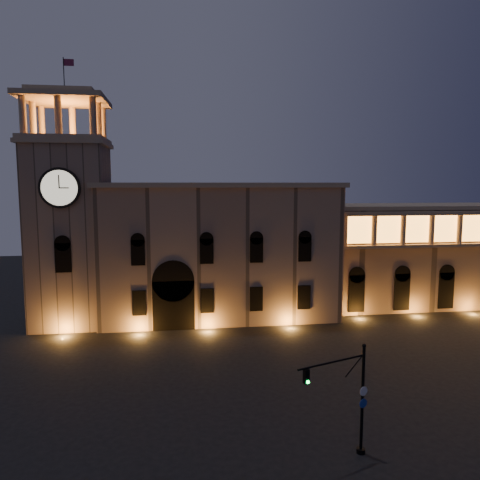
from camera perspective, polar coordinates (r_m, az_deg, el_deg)
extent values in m
plane|color=black|center=(43.38, 3.05, -16.88)|extent=(160.00, 160.00, 0.00)
cube|color=#8E725C|center=(61.88, -2.61, -1.46)|extent=(30.00, 12.00, 17.00)
cube|color=#9E886D|center=(61.22, -2.65, 6.72)|extent=(30.80, 12.80, 0.60)
cube|color=black|center=(57.41, -8.10, -7.79)|extent=(5.00, 1.40, 6.00)
cylinder|color=black|center=(56.73, -8.15, -4.85)|extent=(5.00, 1.40, 5.00)
cube|color=orange|center=(57.27, -8.09, -8.03)|extent=(4.20, 0.20, 5.00)
cube|color=#8E725C|center=(61.66, -19.91, 0.45)|extent=(9.00, 9.00, 22.00)
cube|color=#9E886D|center=(61.50, -20.35, 10.92)|extent=(9.80, 9.80, 0.50)
cylinder|color=black|center=(56.75, -21.14, 5.95)|extent=(4.60, 0.35, 4.60)
cylinder|color=beige|center=(56.61, -21.17, 5.94)|extent=(4.00, 0.12, 4.00)
cube|color=#9E886D|center=(61.54, -20.37, 11.38)|extent=(9.40, 9.40, 0.50)
cube|color=orange|center=(61.57, -20.38, 11.66)|extent=(6.80, 6.80, 0.15)
cylinder|color=#9E886D|center=(59.06, -24.98, 13.67)|extent=(0.76, 0.76, 4.20)
cylinder|color=#9E886D|center=(58.11, -21.29, 13.97)|extent=(0.76, 0.76, 4.20)
cylinder|color=#9E886D|center=(57.39, -17.48, 14.21)|extent=(0.76, 0.76, 4.20)
cylinder|color=#9E886D|center=(66.33, -23.03, 12.95)|extent=(0.76, 0.76, 4.20)
cylinder|color=#9E886D|center=(65.48, -19.73, 13.18)|extent=(0.76, 0.76, 4.20)
cylinder|color=#9E886D|center=(64.84, -16.35, 13.37)|extent=(0.76, 0.76, 4.20)
cylinder|color=#9E886D|center=(62.69, -23.95, 13.29)|extent=(0.76, 0.76, 4.20)
cylinder|color=#9E886D|center=(61.11, -16.88, 13.76)|extent=(0.76, 0.76, 4.20)
cube|color=#9E886D|center=(62.13, -20.56, 15.75)|extent=(9.80, 9.80, 0.60)
cube|color=#9E886D|center=(62.23, -20.58, 16.29)|extent=(7.50, 7.50, 0.60)
cylinder|color=black|center=(62.66, -20.68, 18.36)|extent=(0.10, 0.10, 4.00)
plane|color=#601B39|center=(62.85, -20.17, 19.66)|extent=(1.20, 0.00, 1.20)
cube|color=#886C57|center=(75.15, 24.02, -1.73)|extent=(40.00, 10.00, 14.00)
cube|color=#9E886D|center=(74.49, 24.30, 3.80)|extent=(40.60, 10.60, 0.50)
cube|color=#9E886D|center=(70.30, 26.48, -0.52)|extent=(40.00, 1.20, 0.40)
cube|color=#9E886D|center=(69.93, 26.67, 2.98)|extent=(40.00, 1.40, 0.50)
cube|color=orange|center=(70.53, 26.32, 1.31)|extent=(38.00, 0.15, 3.60)
cylinder|color=#9E886D|center=(61.70, 12.66, 1.16)|extent=(0.70, 0.70, 4.00)
cylinder|color=#9E886D|center=(63.22, 16.05, 1.19)|extent=(0.70, 0.70, 4.00)
cylinder|color=#9E886D|center=(64.94, 19.28, 1.22)|extent=(0.70, 0.70, 4.00)
cylinder|color=#9E886D|center=(66.87, 22.33, 1.24)|extent=(0.70, 0.70, 4.00)
cylinder|color=#9E886D|center=(68.97, 25.20, 1.26)|extent=(0.70, 0.70, 4.00)
cylinder|color=black|center=(32.78, 14.69, -18.43)|extent=(0.20, 0.20, 7.16)
cylinder|color=black|center=(34.38, 14.50, -23.61)|extent=(0.57, 0.57, 0.31)
sphere|color=black|center=(31.40, 14.90, -12.34)|extent=(0.29, 0.29, 0.29)
cylinder|color=black|center=(30.01, 11.18, -14.40)|extent=(4.84, 1.90, 0.12)
cube|color=black|center=(29.08, 8.08, -16.14)|extent=(0.39, 0.38, 0.87)
cylinder|color=#0CE53F|center=(29.07, 8.27, -16.76)|extent=(0.20, 0.14, 0.18)
cylinder|color=silver|center=(32.36, 14.84, -17.39)|extent=(0.59, 0.25, 0.61)
cylinder|color=navy|center=(32.70, 14.79, -18.70)|extent=(0.59, 0.25, 0.61)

